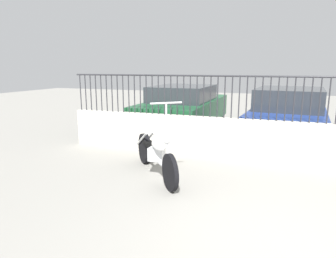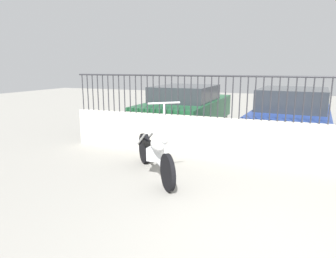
% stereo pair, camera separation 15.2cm
% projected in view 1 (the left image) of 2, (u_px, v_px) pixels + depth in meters
% --- Properties ---
extents(ground_plane, '(40.00, 40.00, 0.00)m').
position_uv_depth(ground_plane, '(296.00, 251.00, 3.19)').
color(ground_plane, gray).
extents(low_wall, '(10.01, 0.18, 0.87)m').
position_uv_depth(low_wall, '(291.00, 143.00, 5.96)').
color(low_wall, beige).
rests_on(low_wall, ground_plane).
extents(fence_railing, '(10.01, 0.04, 0.89)m').
position_uv_depth(fence_railing, '(295.00, 93.00, 5.76)').
color(fence_railing, '#2D2D33').
rests_on(fence_railing, low_wall).
extents(motorcycle_silver, '(1.47, 1.72, 1.40)m').
position_uv_depth(motorcycle_silver, '(154.00, 153.00, 5.47)').
color(motorcycle_silver, black).
rests_on(motorcycle_silver, ground_plane).
extents(car_green, '(1.81, 4.52, 1.39)m').
position_uv_depth(car_green, '(185.00, 108.00, 9.20)').
color(car_green, black).
rests_on(car_green, ground_plane).
extents(car_blue, '(2.22, 4.64, 1.37)m').
position_uv_depth(car_blue, '(289.00, 113.00, 8.31)').
color(car_blue, black).
rests_on(car_blue, ground_plane).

